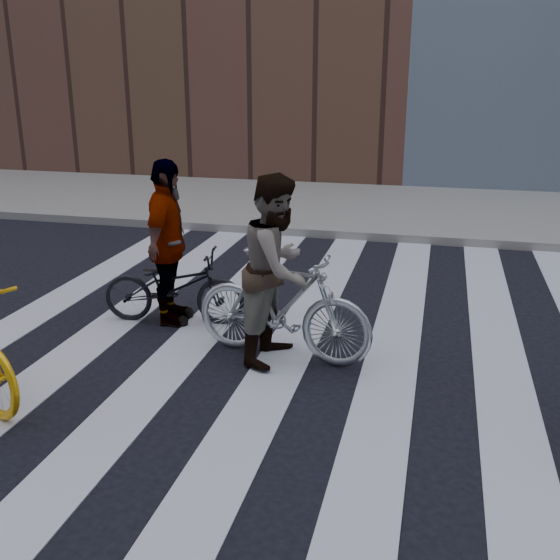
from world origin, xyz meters
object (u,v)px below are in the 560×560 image
at_px(bike_silver_mid, 282,305).
at_px(rider_rear, 168,243).
at_px(bike_dark_rear, 174,287).
at_px(rider_mid, 278,269).

relative_size(bike_silver_mid, rider_rear, 0.99).
bearing_deg(bike_dark_rear, bike_silver_mid, -121.68).
xyz_separation_m(rider_mid, rider_rear, (-1.48, 0.66, 0.00)).
xyz_separation_m(bike_silver_mid, bike_dark_rear, (-1.48, 0.66, -0.14)).
relative_size(bike_dark_rear, rider_rear, 0.87).
distance_m(bike_dark_rear, rider_rear, 0.53).
distance_m(bike_silver_mid, bike_dark_rear, 1.63).
bearing_deg(bike_dark_rear, rider_mid, -122.42).
xyz_separation_m(bike_dark_rear, rider_mid, (1.43, -0.66, 0.52)).
bearing_deg(rider_mid, bike_silver_mid, -80.97).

